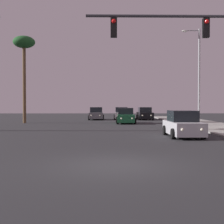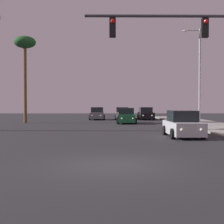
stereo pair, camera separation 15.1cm
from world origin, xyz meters
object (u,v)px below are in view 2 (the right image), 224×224
Objects in this scene: car_grey at (97,114)px; car_black at (146,114)px; traffic_light_mast at (214,46)px; car_green at (126,116)px; street_lamp at (198,72)px; palm_tree_mid at (25,48)px; car_white at (122,114)px; car_silver at (183,125)px.

car_grey is 6.55m from car_black.
car_grey is at bearing 103.44° from traffic_light_mast.
car_grey is at bearing -65.06° from car_green.
car_black is 0.48× the size of street_lamp.
car_white is at bearing 35.58° from palm_tree_mid.
car_grey is 1.00× the size of car_black.
car_silver is 1.00× the size of car_grey.
car_silver is 0.48× the size of street_lamp.
car_silver is 0.49× the size of traffic_light_mast.
car_silver is 14.26m from car_green.
car_white is 28.38m from traffic_light_mast.
traffic_light_mast is (3.07, -19.09, 4.04)m from car_green.
street_lamp is (6.49, -4.62, 4.36)m from car_green.
street_lamp is at bearing 127.45° from car_grey.
car_silver is (2.86, -22.80, 0.00)m from car_white.
car_white is 3.20m from car_black.
car_green is 8.66m from car_black.
car_grey is at bearing 11.15° from car_white.
car_green is 1.00× the size of car_black.
traffic_light_mast is 0.98× the size of street_lamp.
car_white is 1.00× the size of car_black.
car_white is 1.01× the size of car_grey.
car_grey is (-6.30, 22.24, 0.00)m from car_silver.
street_lamp is (3.41, -12.71, 4.36)m from car_black.
car_grey is 0.99× the size of car_green.
traffic_light_mast is (6.54, -27.36, 4.04)m from car_grey.
traffic_light_mast is (-0.00, -27.18, 4.04)m from car_black.
car_black is (3.08, 8.09, 0.00)m from car_green.
car_grey is 16.86m from street_lamp.
street_lamp is at bearing 146.75° from car_green.
car_black is 17.67m from palm_tree_mid.
traffic_light_mast is 0.92× the size of palm_tree_mid.
street_lamp reaches higher than car_black.
traffic_light_mast reaches higher than car_white.
car_silver is 1.00× the size of car_green.
car_grey is 8.97m from car_green.
car_silver is at bearing -111.39° from street_lamp.
car_silver and car_grey have the same top height.
car_white is at bearing 115.87° from street_lamp.
traffic_light_mast reaches higher than car_silver.
car_green is at bearing 144.55° from street_lamp.
car_green is 13.52m from palm_tree_mid.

